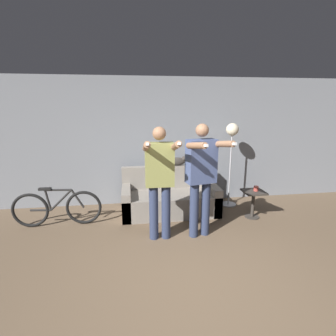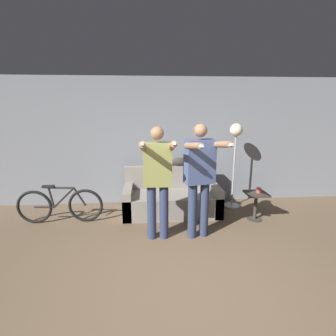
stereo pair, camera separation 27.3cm
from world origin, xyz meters
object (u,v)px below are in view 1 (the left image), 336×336
object	(u,v)px
cat	(177,161)
floor_lamp	(232,141)
person_right	(201,173)
person_left	(160,176)
couch	(170,199)
cup	(256,189)
side_table	(253,199)
bicycle	(57,208)

from	to	relation	value
cat	floor_lamp	xyz separation A→B (m)	(1.07, -0.12, 0.40)
person_right	person_left	bearing A→B (deg)	168.18
couch	person_left	size ratio (longest dim) A/B	1.04
person_left	person_right	bearing A→B (deg)	0.86
cat	cup	distance (m)	1.58
couch	side_table	bearing A→B (deg)	-17.90
cup	bicycle	size ratio (longest dim) A/B	0.06
person_left	person_right	distance (m)	0.64
cat	floor_lamp	size ratio (longest dim) A/B	0.27
person_left	side_table	xyz separation A→B (m)	(1.79, 0.54, -0.65)
person_right	floor_lamp	xyz separation A→B (m)	(0.94, 1.21, 0.30)
cup	floor_lamp	bearing A→B (deg)	110.22
cat	bicycle	bearing A→B (deg)	-164.41
cat	floor_lamp	distance (m)	1.15
cat	cup	xyz separation A→B (m)	(1.32, -0.79, -0.38)
person_right	floor_lamp	distance (m)	1.57
couch	cup	world-z (taller)	couch
person_left	cat	xyz separation A→B (m)	(0.51, 1.33, -0.07)
person_right	cat	distance (m)	1.34
floor_lamp	cup	size ratio (longest dim) A/B	18.46
couch	person_right	size ratio (longest dim) A/B	1.02
couch	cat	xyz separation A→B (m)	(0.20, 0.31, 0.68)
couch	cat	distance (m)	0.77
floor_lamp	bicycle	size ratio (longest dim) A/B	1.14
person_left	bicycle	bearing A→B (deg)	158.03
person_left	cup	xyz separation A→B (m)	(1.83, 0.54, -0.45)
floor_lamp	bicycle	world-z (taller)	floor_lamp
side_table	person_right	bearing A→B (deg)	-154.85
couch	side_table	size ratio (longest dim) A/B	3.54
couch	bicycle	distance (m)	2.03
person_left	person_right	size ratio (longest dim) A/B	0.98
person_right	cup	size ratio (longest dim) A/B	19.37
couch	person_right	xyz separation A→B (m)	(0.33, -1.02, 0.77)
bicycle	side_table	bearing A→B (deg)	-2.79
cup	bicycle	world-z (taller)	bicycle
person_right	couch	bearing A→B (deg)	96.07
floor_lamp	side_table	xyz separation A→B (m)	(0.21, -0.67, -0.98)
cat	side_table	size ratio (longest dim) A/B	0.89
floor_lamp	cup	xyz separation A→B (m)	(0.25, -0.67, -0.78)
person_left	cat	size ratio (longest dim) A/B	3.79
person_right	cat	size ratio (longest dim) A/B	3.87
cup	person_right	bearing A→B (deg)	-155.52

